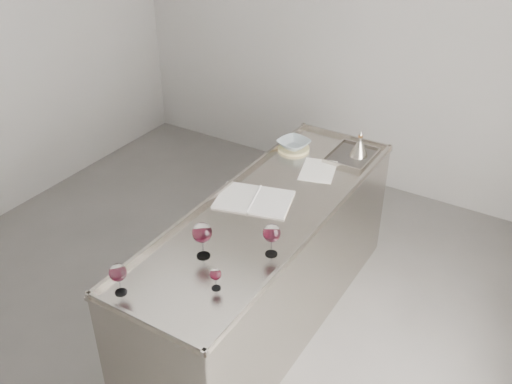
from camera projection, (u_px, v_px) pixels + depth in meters
The scene contains 11 objects.
room_shell at pixel (171, 144), 3.39m from camera, with size 4.54×5.04×2.84m.
counter at pixel (267, 266), 3.88m from camera, with size 0.77×2.42×0.97m.
wine_glass_left at pixel (118, 273), 2.89m from camera, with size 0.09×0.09×0.18m.
wine_glass_middle at pixel (202, 233), 3.13m from camera, with size 0.11×0.11×0.22m.
wine_glass_right at pixel (272, 234), 3.16m from camera, with size 0.10×0.10×0.20m.
wine_glass_small at pixel (216, 275), 2.94m from camera, with size 0.06×0.06×0.13m.
notebook at pixel (254, 199), 3.71m from camera, with size 0.55×0.45×0.02m.
loose_paper_top at pixel (318, 170), 4.04m from camera, with size 0.23×0.33×0.00m, color white.
trivet at pixel (294, 148), 4.31m from camera, with size 0.24×0.24×0.02m, color beige.
ceramic_bowl at pixel (294, 144), 4.29m from camera, with size 0.23×0.23×0.06m, color #91A2A9.
wine_funnel at pixel (359, 148), 4.20m from camera, with size 0.14×0.14×0.21m.
Camera 1 is at (2.02, -2.32, 2.94)m, focal length 40.00 mm.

